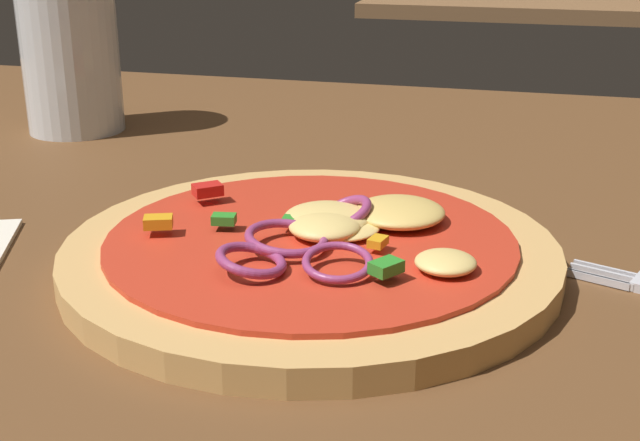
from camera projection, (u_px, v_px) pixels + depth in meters
The scene contains 4 objects.
dining_table at pixel (341, 281), 0.48m from camera, with size 1.39×0.97×0.03m.
pizza at pixel (314, 250), 0.46m from camera, with size 0.27×0.27×0.03m.
beer_glass at pixel (70, 53), 0.72m from camera, with size 0.08×0.08×0.15m.
background_table at pixel (573, 4), 1.81m from camera, with size 0.85×0.46×0.03m.
Camera 1 is at (0.10, -0.43, 0.22)m, focal length 47.86 mm.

